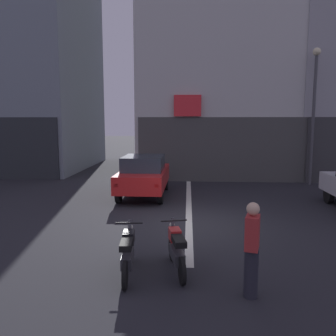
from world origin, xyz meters
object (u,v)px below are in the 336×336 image
at_px(street_lamp, 314,102).
at_px(person_by_motorcycles, 252,249).
at_px(car_red_crossing_near, 144,174).
at_px(motorcycle_red_row_left_mid, 176,249).
at_px(motorcycle_black_row_leftmost, 128,252).

relative_size(street_lamp, person_by_motorcycles, 3.78).
height_order(street_lamp, person_by_motorcycles, street_lamp).
relative_size(car_red_crossing_near, person_by_motorcycles, 2.47).
distance_m(car_red_crossing_near, motorcycle_red_row_left_mid, 7.16).
xyz_separation_m(motorcycle_black_row_leftmost, motorcycle_red_row_left_mid, (0.94, 0.23, 0.00)).
bearing_deg(car_red_crossing_near, motorcycle_red_row_left_mid, -77.55).
bearing_deg(street_lamp, car_red_crossing_near, -158.37).
height_order(street_lamp, motorcycle_black_row_leftmost, street_lamp).
relative_size(motorcycle_black_row_leftmost, motorcycle_red_row_left_mid, 1.01).
bearing_deg(car_red_crossing_near, motorcycle_black_row_leftmost, -85.26).
bearing_deg(motorcycle_red_row_left_mid, person_by_motorcycles, -36.50).
xyz_separation_m(street_lamp, motorcycle_black_row_leftmost, (-6.98, -10.21, -3.42)).
relative_size(motorcycle_red_row_left_mid, person_by_motorcycles, 0.99).
xyz_separation_m(car_red_crossing_near, motorcycle_black_row_leftmost, (0.60, -7.21, -0.43)).
relative_size(street_lamp, motorcycle_black_row_leftmost, 3.78).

